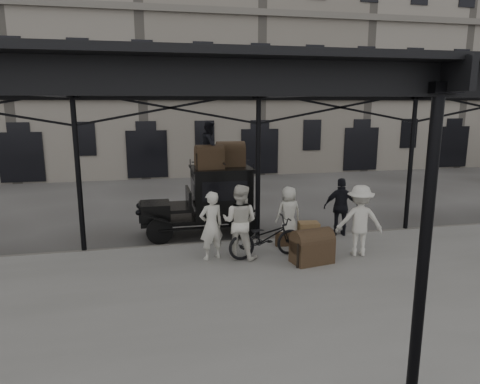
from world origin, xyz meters
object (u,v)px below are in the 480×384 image
at_px(porter_left, 211,226).
at_px(porter_official, 341,207).
at_px(bicycle, 266,237).
at_px(steamer_trunk_roof_near, 209,159).
at_px(taxi, 211,198).
at_px(steamer_trunk_platform, 312,249).

distance_m(porter_left, porter_official, 4.38).
relative_size(bicycle, steamer_trunk_roof_near, 2.43).
relative_size(taxi, porter_official, 2.03).
distance_m(porter_official, steamer_trunk_platform, 2.70).
bearing_deg(porter_left, steamer_trunk_roof_near, -115.01).
bearing_deg(porter_left, porter_official, 178.42).
relative_size(taxi, steamer_trunk_platform, 3.59).
xyz_separation_m(porter_left, bicycle, (1.43, -0.17, -0.37)).
height_order(taxi, bicycle, taxi).
bearing_deg(bicycle, porter_official, -70.19).
bearing_deg(taxi, steamer_trunk_platform, -58.83).
xyz_separation_m(porter_official, steamer_trunk_roof_near, (-3.90, 1.19, 1.44)).
height_order(porter_left, steamer_trunk_platform, porter_left).
bearing_deg(steamer_trunk_roof_near, taxi, 65.85).
height_order(taxi, porter_official, taxi).
height_order(porter_official, steamer_trunk_roof_near, steamer_trunk_roof_near).
bearing_deg(porter_left, steamer_trunk_platform, 144.41).
distance_m(taxi, porter_left, 2.68).
distance_m(taxi, steamer_trunk_platform, 4.09).
relative_size(taxi, steamer_trunk_roof_near, 4.30).
relative_size(taxi, bicycle, 1.77).
bearing_deg(bicycle, taxi, 13.59).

